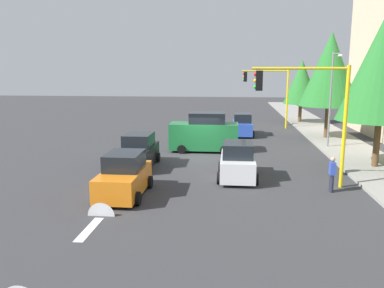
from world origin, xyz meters
name	(u,v)px	position (x,y,z in m)	size (l,w,h in m)	color
ground_plane	(200,157)	(0.00, 0.00, 0.00)	(120.00, 120.00, 0.00)	#353538
sidewalk_kerb	(342,145)	(-5.00, 10.50, 0.07)	(80.00, 4.00, 0.15)	gray
lane_arrow_near	(97,221)	(11.51, -3.00, 0.01)	(2.40, 1.10, 1.10)	silver
traffic_signal_far_left	(269,87)	(-14.00, 5.72, 4.10)	(0.36, 4.59, 5.80)	yellow
traffic_signal_near_left	(309,102)	(6.00, 5.74, 4.18)	(0.36, 4.59, 5.93)	yellow
street_lamp_curbside	(333,89)	(-3.61, 9.20, 4.35)	(2.15, 0.28, 7.00)	slate
tree_roadside_near	(384,67)	(2.00, 10.50, 5.88)	(4.87, 4.87, 8.94)	brown
tree_roadside_far	(302,82)	(-18.00, 9.50, 4.45)	(3.74, 3.74, 6.80)	brown
tree_roadside_mid	(330,69)	(-8.00, 10.00, 5.77)	(4.78, 4.78, 8.77)	brown
delivery_van_green	(204,133)	(-2.00, 0.18, 1.28)	(2.22, 4.80, 2.77)	#1E7238
car_orange	(124,176)	(8.30, -2.79, 0.90)	(4.06, 2.08, 1.98)	orange
car_white	(237,162)	(4.92, 2.43, 0.90)	(3.90, 2.08, 1.98)	white
car_blue	(242,125)	(-9.29, 3.04, 0.90)	(4.15, 1.99, 1.98)	blue
car_black	(138,152)	(2.90, -3.44, 0.90)	(4.14, 2.10, 1.98)	black
pedestrian_crossing	(332,173)	(6.82, 6.84, 0.91)	(0.40, 0.24, 1.70)	#262638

